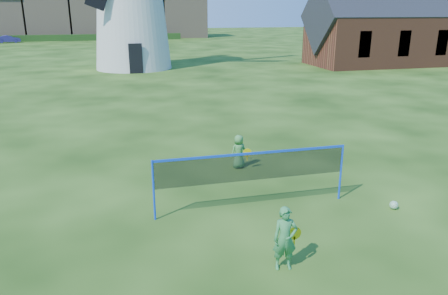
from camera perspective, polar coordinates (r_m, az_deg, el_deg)
name	(u,v)px	position (r m, az deg, el deg)	size (l,w,h in m)	color
ground	(221,208)	(11.33, -0.36, -8.07)	(220.00, 220.00, 0.00)	black
chapel	(384,29)	(43.23, 20.41, 14.52)	(13.58, 6.58, 11.48)	brown
badminton_net	(252,168)	(10.90, 3.79, -2.67)	(5.05, 0.05, 1.55)	blue
player_girl	(285,239)	(8.71, 8.09, -11.87)	(0.68, 0.38, 1.33)	#358647
player_boy	(239,152)	(13.96, 1.97, -0.54)	(0.66, 0.47, 1.10)	#448A42
play_ball	(394,205)	(12.09, 21.57, -7.10)	(0.22, 0.22, 0.22)	green
terraced_houses	(13,15)	(83.42, -26.18, 15.48)	(66.61, 8.40, 8.37)	tan
car_right	(9,39)	(75.51, -26.64, 12.72)	(1.17, 3.36, 1.11)	navy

